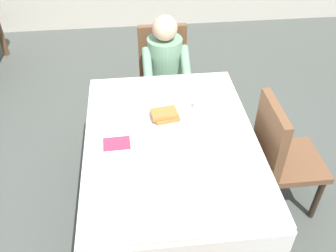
# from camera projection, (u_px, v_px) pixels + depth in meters

# --- Properties ---
(ground_plane) EXTENTS (14.00, 14.00, 0.00)m
(ground_plane) POSITION_uv_depth(u_px,v_px,m) (170.00, 209.00, 2.84)
(ground_plane) COLOR #474C47
(dining_table_main) EXTENTS (1.12, 1.52, 0.74)m
(dining_table_main) POSITION_uv_depth(u_px,v_px,m) (171.00, 148.00, 2.43)
(dining_table_main) COLOR white
(dining_table_main) RESTS_ON ground
(chair_diner) EXTENTS (0.44, 0.45, 0.93)m
(chair_diner) POSITION_uv_depth(u_px,v_px,m) (164.00, 71.00, 3.40)
(chair_diner) COLOR brown
(chair_diner) RESTS_ON ground
(diner_person) EXTENTS (0.40, 0.43, 1.12)m
(diner_person) POSITION_uv_depth(u_px,v_px,m) (165.00, 66.00, 3.20)
(diner_person) COLOR gray
(diner_person) RESTS_ON ground
(chair_right_side) EXTENTS (0.45, 0.44, 0.93)m
(chair_right_side) POSITION_uv_depth(u_px,v_px,m) (280.00, 152.00, 2.57)
(chair_right_side) COLOR brown
(chair_right_side) RESTS_ON ground
(plate_breakfast) EXTENTS (0.28, 0.28, 0.02)m
(plate_breakfast) POSITION_uv_depth(u_px,v_px,m) (164.00, 118.00, 2.51)
(plate_breakfast) COLOR white
(plate_breakfast) RESTS_ON dining_table_main
(breakfast_stack) EXTENTS (0.20, 0.16, 0.06)m
(breakfast_stack) POSITION_uv_depth(u_px,v_px,m) (165.00, 115.00, 2.48)
(breakfast_stack) COLOR #A36B33
(breakfast_stack) RESTS_ON plate_breakfast
(cup_coffee) EXTENTS (0.11, 0.08, 0.08)m
(cup_coffee) POSITION_uv_depth(u_px,v_px,m) (199.00, 104.00, 2.58)
(cup_coffee) COLOR white
(cup_coffee) RESTS_ON dining_table_main
(syrup_pitcher) EXTENTS (0.08, 0.08, 0.07)m
(syrup_pitcher) POSITION_uv_depth(u_px,v_px,m) (124.00, 110.00, 2.53)
(syrup_pitcher) COLOR silver
(syrup_pitcher) RESTS_ON dining_table_main
(fork_left_of_plate) EXTENTS (0.04, 0.18, 0.00)m
(fork_left_of_plate) POSITION_uv_depth(u_px,v_px,m) (136.00, 123.00, 2.48)
(fork_left_of_plate) COLOR silver
(fork_left_of_plate) RESTS_ON dining_table_main
(knife_right_of_plate) EXTENTS (0.02, 0.20, 0.00)m
(knife_right_of_plate) POSITION_uv_depth(u_px,v_px,m) (192.00, 119.00, 2.52)
(knife_right_of_plate) COLOR silver
(knife_right_of_plate) RESTS_ON dining_table_main
(spoon_near_edge) EXTENTS (0.15, 0.05, 0.00)m
(spoon_near_edge) POSITION_uv_depth(u_px,v_px,m) (166.00, 155.00, 2.25)
(spoon_near_edge) COLOR silver
(spoon_near_edge) RESTS_ON dining_table_main
(napkin_folded) EXTENTS (0.17, 0.13, 0.01)m
(napkin_folded) POSITION_uv_depth(u_px,v_px,m) (117.00, 143.00, 2.32)
(napkin_folded) COLOR #8C2D4C
(napkin_folded) RESTS_ON dining_table_main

